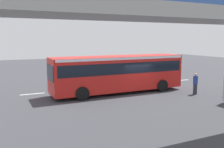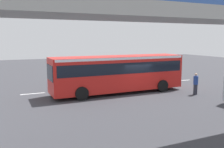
% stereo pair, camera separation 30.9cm
% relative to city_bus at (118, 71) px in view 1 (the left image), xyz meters
% --- Properties ---
extents(ground, '(80.00, 80.00, 0.00)m').
position_rel_city_bus_xyz_m(ground, '(-1.23, 0.85, -1.88)').
color(ground, '#38383D').
extents(city_bus, '(11.54, 2.85, 3.15)m').
position_rel_city_bus_xyz_m(city_bus, '(0.00, 0.00, 0.00)').
color(city_bus, red).
rests_on(city_bus, ground).
extents(pedestrian, '(0.38, 0.38, 1.79)m').
position_rel_city_bus_xyz_m(pedestrian, '(-5.51, 3.34, -1.00)').
color(pedestrian, '#2D2D38').
rests_on(pedestrian, ground).
extents(traffic_sign, '(0.08, 0.60, 2.80)m').
position_rel_city_bus_xyz_m(traffic_sign, '(2.78, -3.40, 0.01)').
color(traffic_sign, slate).
rests_on(traffic_sign, ground).
extents(lane_dash_leftmost, '(2.00, 0.20, 0.01)m').
position_rel_city_bus_xyz_m(lane_dash_leftmost, '(-9.23, -2.60, -1.88)').
color(lane_dash_leftmost, silver).
rests_on(lane_dash_leftmost, ground).
extents(lane_dash_left, '(2.00, 0.20, 0.01)m').
position_rel_city_bus_xyz_m(lane_dash_left, '(-5.23, -2.60, -1.88)').
color(lane_dash_left, silver).
rests_on(lane_dash_left, ground).
extents(lane_dash_centre, '(2.00, 0.20, 0.01)m').
position_rel_city_bus_xyz_m(lane_dash_centre, '(-1.23, -2.60, -1.88)').
color(lane_dash_centre, silver).
rests_on(lane_dash_centre, ground).
extents(lane_dash_right, '(2.00, 0.20, 0.01)m').
position_rel_city_bus_xyz_m(lane_dash_right, '(2.77, -2.60, -1.88)').
color(lane_dash_right, silver).
rests_on(lane_dash_right, ground).
extents(lane_dash_rightmost, '(2.00, 0.20, 0.01)m').
position_rel_city_bus_xyz_m(lane_dash_rightmost, '(6.77, -2.60, -1.88)').
color(lane_dash_rightmost, silver).
rests_on(lane_dash_rightmost, ground).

